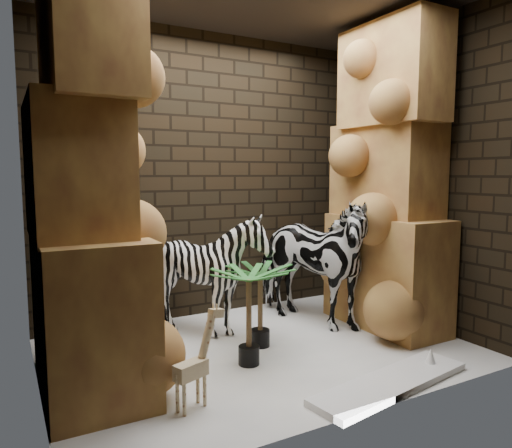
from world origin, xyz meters
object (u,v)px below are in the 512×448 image
zebra_right (307,250)px  palm_back (249,316)px  palm_front (260,305)px  surfboard (391,383)px  zebra_left (210,280)px  giraffe_toy (191,359)px

zebra_right → palm_back: 1.22m
palm_front → palm_back: palm_back is taller
zebra_right → surfboard: 1.65m
zebra_left → surfboard: 1.86m
giraffe_toy → palm_back: (0.66, 0.46, 0.06)m
zebra_left → giraffe_toy: bearing=-108.3°
giraffe_toy → surfboard: (1.38, -0.38, -0.31)m
zebra_right → surfboard: (-0.27, -1.45, -0.74)m
giraffe_toy → palm_front: (0.94, 0.76, 0.03)m
zebra_right → palm_front: size_ratio=2.06×
giraffe_toy → palm_back: size_ratio=0.85×
giraffe_toy → palm_front: bearing=19.1°
palm_back → surfboard: (0.72, -0.84, -0.37)m
zebra_right → palm_front: zebra_right is taller
giraffe_toy → palm_back: palm_back is taller
zebra_right → palm_back: zebra_right is taller
giraffe_toy → palm_front: size_ratio=0.91×
giraffe_toy → surfboard: size_ratio=0.48×
zebra_right → zebra_left: size_ratio=1.30×
palm_back → surfboard: bearing=-49.5°
zebra_left → palm_back: zebra_left is taller
giraffe_toy → surfboard: bearing=-35.6°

